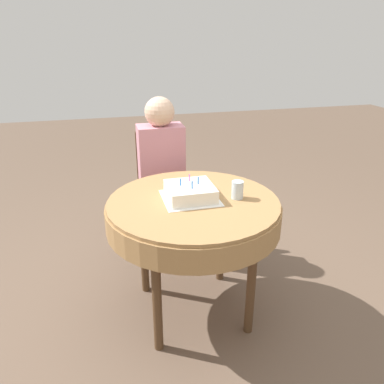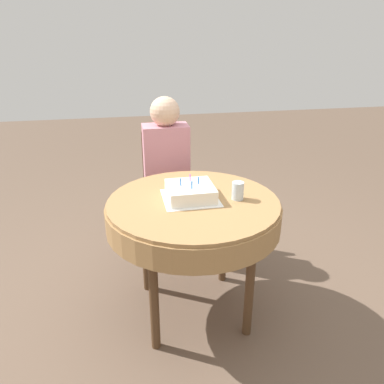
# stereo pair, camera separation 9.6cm
# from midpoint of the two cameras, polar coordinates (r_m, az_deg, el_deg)

# --- Properties ---
(ground_plane) EXTENTS (12.00, 12.00, 0.00)m
(ground_plane) POSITION_cam_midpoint_polar(r_m,az_deg,el_deg) (2.47, 1.33, -17.33)
(ground_plane) COLOR brown
(dining_table) EXTENTS (0.97, 0.97, 0.75)m
(dining_table) POSITION_cam_midpoint_polar(r_m,az_deg,el_deg) (2.10, 1.50, -3.55)
(dining_table) COLOR #9E7547
(dining_table) RESTS_ON ground_plane
(chair) EXTENTS (0.37, 0.37, 0.93)m
(chair) POSITION_cam_midpoint_polar(r_m,az_deg,el_deg) (2.88, -3.03, 0.65)
(chair) COLOR #4C331E
(chair) RESTS_ON ground_plane
(person) EXTENTS (0.33, 0.30, 1.20)m
(person) POSITION_cam_midpoint_polar(r_m,az_deg,el_deg) (2.72, -2.87, 4.34)
(person) COLOR #DBB293
(person) RESTS_ON ground_plane
(napkin) EXTENTS (0.30, 0.30, 0.00)m
(napkin) POSITION_cam_midpoint_polar(r_m,az_deg,el_deg) (2.09, 1.07, -0.93)
(napkin) COLOR white
(napkin) RESTS_ON dining_table
(birthday_cake) EXTENTS (0.25, 0.25, 0.12)m
(birthday_cake) POSITION_cam_midpoint_polar(r_m,az_deg,el_deg) (2.07, 1.07, 0.06)
(birthday_cake) COLOR white
(birthday_cake) RESTS_ON dining_table
(drinking_glass) EXTENTS (0.07, 0.07, 0.10)m
(drinking_glass) POSITION_cam_midpoint_polar(r_m,az_deg,el_deg) (2.08, 8.32, 0.18)
(drinking_glass) COLOR silver
(drinking_glass) RESTS_ON dining_table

